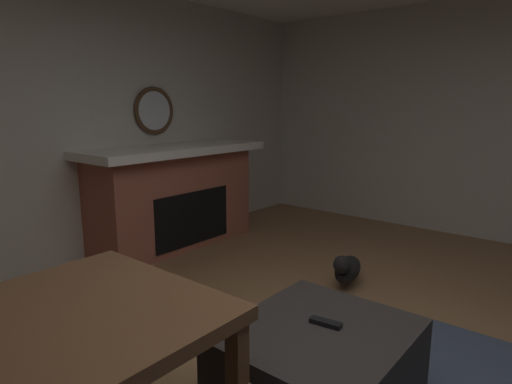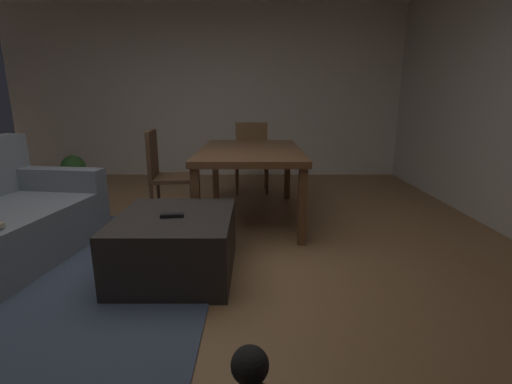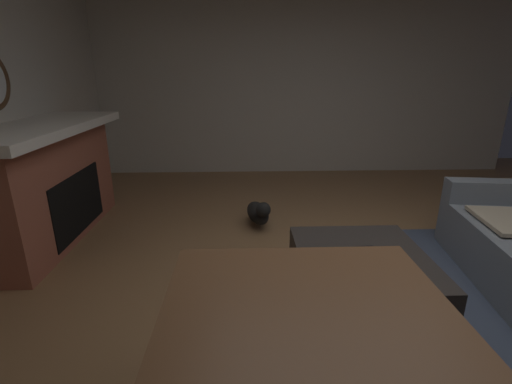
{
  "view_description": "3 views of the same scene",
  "coord_description": "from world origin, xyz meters",
  "views": [
    {
      "loc": [
        1.71,
        0.86,
        1.51
      ],
      "look_at": [
        -0.22,
        -0.72,
        1.01
      ],
      "focal_mm": 30.19,
      "sensor_mm": 36.0,
      "label": 1
    },
    {
      "loc": [
        -2.42,
        -0.7,
        1.22
      ],
      "look_at": [
        0.09,
        -0.7,
        0.59
      ],
      "focal_mm": 25.42,
      "sensor_mm": 36.0,
      "label": 2
    },
    {
      "loc": [
        2.01,
        -0.86,
        1.52
      ],
      "look_at": [
        0.29,
        -0.8,
        0.95
      ],
      "focal_mm": 25.39,
      "sensor_mm": 36.0,
      "label": 3
    }
  ],
  "objects": [
    {
      "name": "floor",
      "position": [
        0.0,
        0.0,
        0.0
      ],
      "size": [
        8.85,
        8.85,
        0.0
      ],
      "primitive_type": "plane",
      "color": "olive"
    },
    {
      "name": "wall_left",
      "position": [
        -3.69,
        0.0,
        1.34
      ],
      "size": [
        0.12,
        6.57,
        2.67
      ],
      "primitive_type": "cube",
      "color": "beige",
      "rests_on": "ground"
    },
    {
      "name": "area_rug",
      "position": [
        0.02,
        0.59,
        0.01
      ],
      "size": [
        2.6,
        2.0,
        0.01
      ],
      "primitive_type": "cube",
      "color": "#3D475B",
      "rests_on": "ground"
    },
    {
      "name": "fireplace",
      "position": [
        -1.25,
        -2.71,
        0.55
      ],
      "size": [
        2.05,
        0.76,
        1.09
      ],
      "color": "#9E5642",
      "rests_on": "ground"
    },
    {
      "name": "ottoman_coffee_table",
      "position": [
        0.02,
        -0.13,
        0.22
      ],
      "size": [
        0.89,
        0.8,
        0.44
      ],
      "primitive_type": "cube",
      "color": "#2D2826",
      "rests_on": "ground"
    },
    {
      "name": "tv_remote",
      "position": [
        -0.03,
        -0.12,
        0.45
      ],
      "size": [
        0.07,
        0.17,
        0.02
      ],
      "primitive_type": "cube",
      "rotation": [
        0.0,
        0.0,
        0.13
      ],
      "color": "black",
      "rests_on": "ottoman_coffee_table"
    },
    {
      "name": "small_dog",
      "position": [
        -1.42,
        -0.72,
        0.17
      ],
      "size": [
        0.5,
        0.29,
        0.28
      ],
      "color": "black",
      "rests_on": "ground"
    }
  ]
}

